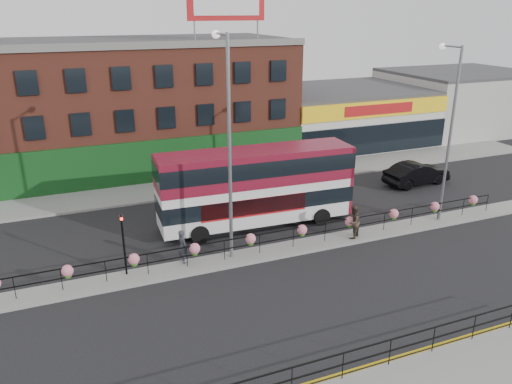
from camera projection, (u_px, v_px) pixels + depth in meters
name	position (u px, v px, depth m)	size (l,w,h in m)	color
ground	(277.00, 252.00, 27.32)	(120.00, 120.00, 0.00)	black
north_pavement	(211.00, 184.00, 37.73)	(60.00, 4.00, 0.15)	gray
median	(277.00, 251.00, 27.30)	(60.00, 1.60, 0.15)	gray
yellow_line_inner	(382.00, 361.00, 18.89)	(60.00, 0.10, 0.01)	gold
yellow_line_outer	(385.00, 364.00, 18.73)	(60.00, 0.10, 0.01)	gold
brick_building	(135.00, 104.00, 41.50)	(25.00, 12.21, 10.30)	brown
supermarket	(341.00, 115.00, 49.36)	(15.00, 12.25, 5.30)	silver
warehouse_east	(458.00, 100.00, 54.47)	(14.50, 12.00, 6.30)	#A6A5A1
median_railing	(277.00, 235.00, 26.96)	(30.04, 0.56, 1.23)	black
south_railing	(343.00, 360.00, 17.50)	(20.04, 0.05, 1.12)	black
double_decker_bus	(257.00, 180.00, 29.78)	(11.91, 3.36, 4.78)	silver
car	(417.00, 174.00, 37.60)	(5.34, 2.23, 1.72)	black
pedestrian_a	(183.00, 246.00, 25.64)	(0.60, 0.76, 1.82)	#2C2D38
pedestrian_b	(353.00, 222.00, 28.40)	(1.20, 1.16, 1.96)	#392F25
lamp_column_west	(227.00, 131.00, 24.43)	(0.41, 2.01, 11.43)	gray
lamp_column_east	(449.00, 120.00, 29.37)	(0.38, 1.84, 10.51)	gray
traffic_light_median	(122.00, 231.00, 23.99)	(0.15, 0.28, 3.65)	black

